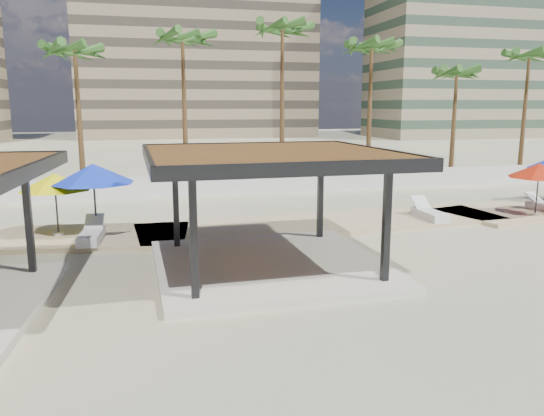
{
  "coord_description": "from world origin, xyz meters",
  "views": [
    {
      "loc": [
        -5.66,
        -14.11,
        5.05
      ],
      "look_at": [
        -1.11,
        4.34,
        1.4
      ],
      "focal_mm": 35.0,
      "sensor_mm": 36.0,
      "label": 1
    }
  ],
  "objects_px": {
    "pavilion_central": "(269,199)",
    "umbrella_c": "(539,171)",
    "lounger_a": "(91,236)",
    "lounger_b": "(429,214)"
  },
  "relations": [
    {
      "from": "pavilion_central",
      "to": "umbrella_c",
      "type": "relative_size",
      "value": 2.48
    },
    {
      "from": "pavilion_central",
      "to": "lounger_a",
      "type": "xyz_separation_m",
      "value": [
        -5.72,
        4.19,
        -1.86
      ]
    },
    {
      "from": "pavilion_central",
      "to": "lounger_b",
      "type": "height_order",
      "value": "pavilion_central"
    },
    {
      "from": "lounger_a",
      "to": "lounger_b",
      "type": "bearing_deg",
      "value": -82.66
    },
    {
      "from": "umbrella_c",
      "to": "lounger_a",
      "type": "relative_size",
      "value": 1.36
    },
    {
      "from": "umbrella_c",
      "to": "lounger_b",
      "type": "bearing_deg",
      "value": 174.01
    },
    {
      "from": "pavilion_central",
      "to": "lounger_a",
      "type": "height_order",
      "value": "pavilion_central"
    },
    {
      "from": "pavilion_central",
      "to": "umbrella_c",
      "type": "bearing_deg",
      "value": 16.5
    },
    {
      "from": "umbrella_c",
      "to": "pavilion_central",
      "type": "bearing_deg",
      "value": -162.41
    },
    {
      "from": "lounger_b",
      "to": "lounger_a",
      "type": "bearing_deg",
      "value": 92.61
    }
  ]
}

